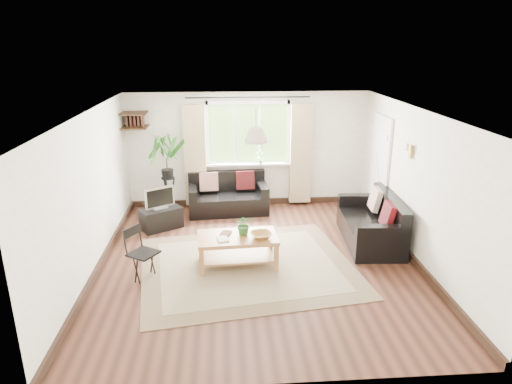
{
  "coord_description": "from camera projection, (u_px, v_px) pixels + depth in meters",
  "views": [
    {
      "loc": [
        -0.5,
        -6.58,
        3.39
      ],
      "look_at": [
        0.0,
        0.4,
        1.05
      ],
      "focal_mm": 32.0,
      "sensor_mm": 36.0,
      "label": 1
    }
  ],
  "objects": [
    {
      "name": "door",
      "position": [
        379.0,
        170.0,
        8.79
      ],
      "size": [
        0.06,
        0.96,
        2.06
      ],
      "primitive_type": "cube",
      "color": "silver",
      "rests_on": "wall_right"
    },
    {
      "name": "floor",
      "position": [
        258.0,
        262.0,
        7.33
      ],
      "size": [
        5.5,
        5.5,
        0.0
      ],
      "primitive_type": "plane",
      "color": "black",
      "rests_on": "ground"
    },
    {
      "name": "wall_front",
      "position": [
        280.0,
        281.0,
        4.35
      ],
      "size": [
        5.0,
        0.02,
        2.4
      ],
      "primitive_type": "cube",
      "color": "silver",
      "rests_on": "floor"
    },
    {
      "name": "tv_stand",
      "position": [
        161.0,
        218.0,
        8.59
      ],
      "size": [
        0.84,
        0.74,
        0.4
      ],
      "primitive_type": "cube",
      "rotation": [
        0.0,
        0.0,
        0.54
      ],
      "color": "black",
      "rests_on": "floor"
    },
    {
      "name": "sill_plant",
      "position": [
        260.0,
        157.0,
        9.5
      ],
      "size": [
        0.14,
        0.1,
        0.27
      ],
      "primitive_type": "imported",
      "color": "#2D6023",
      "rests_on": "window"
    },
    {
      "name": "corner_shelf",
      "position": [
        134.0,
        120.0,
        8.95
      ],
      "size": [
        0.5,
        0.5,
        0.34
      ],
      "primitive_type": null,
      "color": "black",
      "rests_on": "wall_back"
    },
    {
      "name": "palm_stand",
      "position": [
        168.0,
        175.0,
        9.21
      ],
      "size": [
        0.76,
        0.76,
        1.6
      ],
      "primitive_type": null,
      "rotation": [
        0.0,
        0.0,
        0.25
      ],
      "color": "black",
      "rests_on": "floor"
    },
    {
      "name": "wall_left",
      "position": [
        91.0,
        195.0,
        6.78
      ],
      "size": [
        0.02,
        5.5,
        2.4
      ],
      "primitive_type": "cube",
      "color": "silver",
      "rests_on": "floor"
    },
    {
      "name": "coffee_table",
      "position": [
        238.0,
        251.0,
        7.14
      ],
      "size": [
        1.27,
        0.74,
        0.5
      ],
      "primitive_type": null,
      "rotation": [
        0.0,
        0.0,
        0.06
      ],
      "color": "brown",
      "rests_on": "floor"
    },
    {
      "name": "folding_chair",
      "position": [
        143.0,
        254.0,
        6.7
      ],
      "size": [
        0.57,
        0.57,
        0.79
      ],
      "primitive_type": null,
      "rotation": [
        0.0,
        0.0,
        0.99
      ],
      "color": "black",
      "rests_on": "floor"
    },
    {
      "name": "wall_right",
      "position": [
        417.0,
        187.0,
        7.12
      ],
      "size": [
        0.02,
        5.5,
        2.4
      ],
      "primitive_type": "cube",
      "color": "silver",
      "rests_on": "floor"
    },
    {
      "name": "wall_back",
      "position": [
        248.0,
        150.0,
        9.55
      ],
      "size": [
        5.0,
        0.02,
        2.4
      ],
      "primitive_type": "cube",
      "color": "silver",
      "rests_on": "floor"
    },
    {
      "name": "pendant_lamp",
      "position": [
        256.0,
        131.0,
        7.06
      ],
      "size": [
        0.36,
        0.36,
        0.54
      ],
      "primitive_type": null,
      "color": "beige",
      "rests_on": "ceiling"
    },
    {
      "name": "bowl",
      "position": [
        261.0,
        235.0,
        6.99
      ],
      "size": [
        0.38,
        0.38,
        0.08
      ],
      "primitive_type": "imported",
      "rotation": [
        0.0,
        0.0,
        0.19
      ],
      "color": "olive",
      "rests_on": "coffee_table"
    },
    {
      "name": "sofa_back",
      "position": [
        228.0,
        195.0,
        9.35
      ],
      "size": [
        1.65,
        0.91,
        0.75
      ],
      "primitive_type": null,
      "rotation": [
        0.0,
        0.0,
        0.07
      ],
      "color": "black",
      "rests_on": "floor"
    },
    {
      "name": "table_plant",
      "position": [
        244.0,
        225.0,
        7.08
      ],
      "size": [
        0.29,
        0.25,
        0.32
      ],
      "primitive_type": "imported",
      "rotation": [
        0.0,
        0.0,
        -0.0
      ],
      "color": "#295D25",
      "rests_on": "coffee_table"
    },
    {
      "name": "wall_sconce",
      "position": [
        409.0,
        149.0,
        7.23
      ],
      "size": [
        0.12,
        0.12,
        0.28
      ],
      "primitive_type": null,
      "color": "beige",
      "rests_on": "wall_right"
    },
    {
      "name": "rug",
      "position": [
        247.0,
        266.0,
        7.18
      ],
      "size": [
        3.64,
        3.24,
        0.02
      ],
      "primitive_type": "cube",
      "rotation": [
        0.0,
        0.0,
        0.15
      ],
      "color": "#B7B08E",
      "rests_on": "floor"
    },
    {
      "name": "book_a",
      "position": [
        217.0,
        239.0,
        6.92
      ],
      "size": [
        0.21,
        0.25,
        0.02
      ],
      "primitive_type": "imported",
      "rotation": [
        0.0,
        0.0,
        0.22
      ],
      "color": "silver",
      "rests_on": "coffee_table"
    },
    {
      "name": "tv",
      "position": [
        160.0,
        197.0,
        8.46
      ],
      "size": [
        0.58,
        0.45,
        0.43
      ],
      "primitive_type": null,
      "rotation": [
        0.0,
        0.0,
        0.54
      ],
      "color": "#A5A5AA",
      "rests_on": "tv_stand"
    },
    {
      "name": "window",
      "position": [
        248.0,
        134.0,
        9.4
      ],
      "size": [
        2.5,
        0.16,
        2.16
      ],
      "primitive_type": null,
      "color": "white",
      "rests_on": "wall_back"
    },
    {
      "name": "ceiling",
      "position": [
        258.0,
        112.0,
        6.57
      ],
      "size": [
        5.5,
        5.5,
        0.0
      ],
      "primitive_type": "plane",
      "rotation": [
        3.14,
        0.0,
        0.0
      ],
      "color": "white",
      "rests_on": "floor"
    },
    {
      "name": "sofa_right",
      "position": [
        370.0,
        221.0,
        7.93
      ],
      "size": [
        1.75,
        0.95,
        0.8
      ],
      "primitive_type": null,
      "rotation": [
        0.0,
        0.0,
        -1.63
      ],
      "color": "black",
      "rests_on": "floor"
    },
    {
      "name": "book_b",
      "position": [
        221.0,
        233.0,
        7.16
      ],
      "size": [
        0.21,
        0.25,
        0.02
      ],
      "primitive_type": "imported",
      "rotation": [
        0.0,
        0.0,
        -0.29
      ],
      "color": "#5A2E24",
      "rests_on": "coffee_table"
    }
  ]
}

